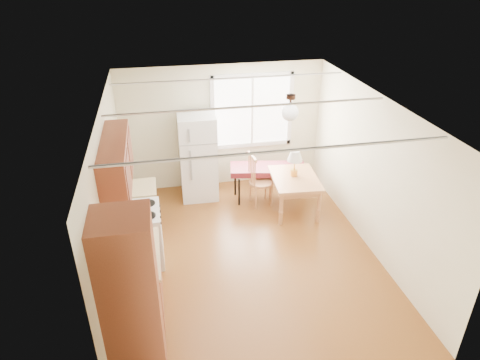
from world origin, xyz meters
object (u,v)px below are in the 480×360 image
object	(u,v)px
bench	(268,170)
refrigerator	(198,157)
dining_table	(295,182)
chair	(256,177)

from	to	relation	value
bench	refrigerator	bearing A→B (deg)	175.48
bench	dining_table	world-z (taller)	dining_table
refrigerator	dining_table	bearing A→B (deg)	-26.60
refrigerator	dining_table	size ratio (longest dim) A/B	1.47
bench	chair	distance (m)	0.39
bench	dining_table	xyz separation A→B (m)	(0.37, -0.56, -0.02)
bench	dining_table	size ratio (longest dim) A/B	1.32
dining_table	chair	distance (m)	0.72
refrigerator	dining_table	distance (m)	1.92
dining_table	chair	size ratio (longest dim) A/B	1.09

